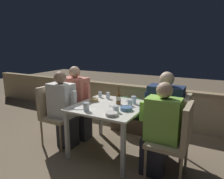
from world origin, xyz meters
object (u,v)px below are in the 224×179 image
Objects in this scene: person_coral_top at (77,103)px; person_navy_jumper at (162,117)px; person_green_blouse at (159,130)px; potted_plant at (70,103)px; chair_right_far at (178,124)px; chair_right_near at (177,136)px; beer_bottle at (118,97)px; person_white_polo at (64,109)px; chair_left_far at (68,104)px; chair_left_near at (54,109)px.

person_coral_top is 1.00× the size of person_navy_jumper.
potted_plant is at bearing 158.59° from person_green_blouse.
potted_plant is (-0.54, 0.44, -0.19)m from person_coral_top.
chair_right_far is at bearing 0.00° from person_navy_jumper.
beer_bottle is at bearing 161.39° from chair_right_near.
person_white_polo is at bearing -55.85° from potted_plant.
person_navy_jumper reaches higher than person_green_blouse.
person_white_polo is at bearing -167.55° from person_navy_jumper.
person_white_polo is 1.26× the size of chair_right_near.
person_white_polo reaches higher than beer_bottle.
person_white_polo is at bearing 178.45° from chair_right_near.
chair_left_far is 0.56m from potted_plant.
chair_left_far is 1.00× the size of chair_right_far.
chair_right_near is 0.81× the size of person_green_blouse.
person_navy_jumper reaches higher than chair_right_far.
chair_right_far is (-0.07, 0.37, 0.00)m from chair_right_near.
chair_left_far is 0.76× the size of person_coral_top.
chair_right_near is 2.41m from potted_plant.
person_coral_top reaches higher than person_green_blouse.
person_green_blouse is at bearing 180.00° from chair_right_near.
chair_left_far is 1.98m from chair_right_near.
beer_bottle is (0.84, 0.26, 0.24)m from person_white_polo.
beer_bottle is at bearing -4.35° from person_coral_top.
person_white_polo is 4.51× the size of beer_bottle.
person_navy_jumper reaches higher than chair_right_near.
person_white_polo is 1.54m from person_green_blouse.
chair_left_far is (0.03, 0.32, 0.00)m from chair_left_near.
person_coral_top reaches higher than potted_plant.
chair_right_far is at bearing -11.10° from potted_plant.
person_white_polo is 1.26× the size of chair_left_far.
person_white_polo is 0.93m from potted_plant.
person_white_polo is 0.91m from beer_bottle.
person_green_blouse is at bearing -21.41° from potted_plant.
chair_left_near is 1.00× the size of chair_left_far.
person_coral_top reaches higher than chair_left_far.
person_green_blouse reaches higher than potted_plant.
chair_right_far is 0.76× the size of person_navy_jumper.
person_white_polo is at bearing -162.67° from beer_bottle.
person_green_blouse is 4.44× the size of beer_bottle.
person_navy_jumper reaches higher than potted_plant.
chair_right_far is at bearing 99.96° from chair_right_near.
chair_right_far is 2.25m from potted_plant.
beer_bottle is 0.38× the size of potted_plant.
person_white_polo is at bearing -59.98° from chair_left_far.
person_navy_jumper is 1.77× the size of potted_plant.
chair_left_near is at bearing -166.02° from beer_bottle.
person_green_blouse reaches higher than chair_right_near.
person_white_polo is 0.33m from person_coral_top.
chair_right_far is (1.88, 0.00, 0.00)m from chair_left_far.
beer_bottle is at bearing -20.20° from potted_plant.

